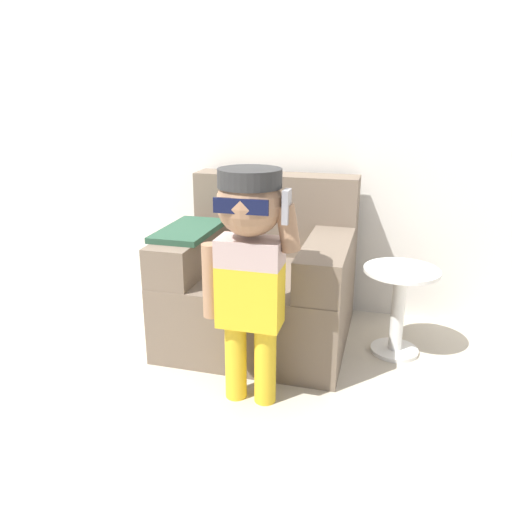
% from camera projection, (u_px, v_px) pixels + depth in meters
% --- Properties ---
extents(ground_plane, '(10.00, 10.00, 0.00)m').
position_uv_depth(ground_plane, '(217.00, 339.00, 2.75)').
color(ground_plane, '#BCB29E').
extents(wall_back, '(10.00, 0.05, 2.60)m').
position_uv_depth(wall_back, '(247.00, 92.00, 2.93)').
color(wall_back, silver).
rests_on(wall_back, ground_plane).
extents(armchair, '(0.96, 0.88, 0.86)m').
position_uv_depth(armchair, '(262.00, 280.00, 2.73)').
color(armchair, '#6B5B4C').
rests_on(armchair, ground_plane).
extents(person_child, '(0.42, 0.31, 1.02)m').
position_uv_depth(person_child, '(249.00, 253.00, 2.02)').
color(person_child, gold).
rests_on(person_child, ground_plane).
extents(side_table, '(0.38, 0.38, 0.46)m').
position_uv_depth(side_table, '(399.00, 303.00, 2.54)').
color(side_table, white).
rests_on(side_table, ground_plane).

